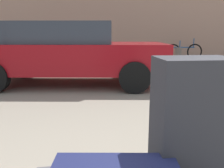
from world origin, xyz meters
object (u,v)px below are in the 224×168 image
object	(u,v)px
suitcase_charcoal_center	(192,121)
bollard_kerb_mid	(178,55)
parked_car	(68,52)
bollard_kerb_near	(142,56)
bicycle_leaning	(184,52)

from	to	relation	value
suitcase_charcoal_center	bollard_kerb_mid	distance (m)	8.61
suitcase_charcoal_center	parked_car	distance (m)	4.48
suitcase_charcoal_center	bollard_kerb_near	xyz separation A→B (m)	(1.85, 7.92, -0.38)
parked_car	bicycle_leaning	bearing A→B (deg)	43.02
bollard_kerb_mid	suitcase_charcoal_center	bearing A→B (deg)	-112.97
parked_car	bollard_kerb_mid	xyz separation A→B (m)	(4.23, 3.53, -0.45)
suitcase_charcoal_center	bollard_kerb_near	world-z (taller)	suitcase_charcoal_center
suitcase_charcoal_center	bollard_kerb_mid	size ratio (longest dim) A/B	1.14
bollard_kerb_mid	bicycle_leaning	bearing A→B (deg)	56.40
bicycle_leaning	suitcase_charcoal_center	bearing A→B (deg)	-114.37
parked_car	bollard_kerb_mid	size ratio (longest dim) A/B	7.26
parked_car	bicycle_leaning	xyz separation A→B (m)	(4.96, 4.63, -0.39)
suitcase_charcoal_center	parked_car	bearing A→B (deg)	103.08
parked_car	bicycle_leaning	size ratio (longest dim) A/B	2.57
bollard_kerb_near	bicycle_leaning	bearing A→B (deg)	26.12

